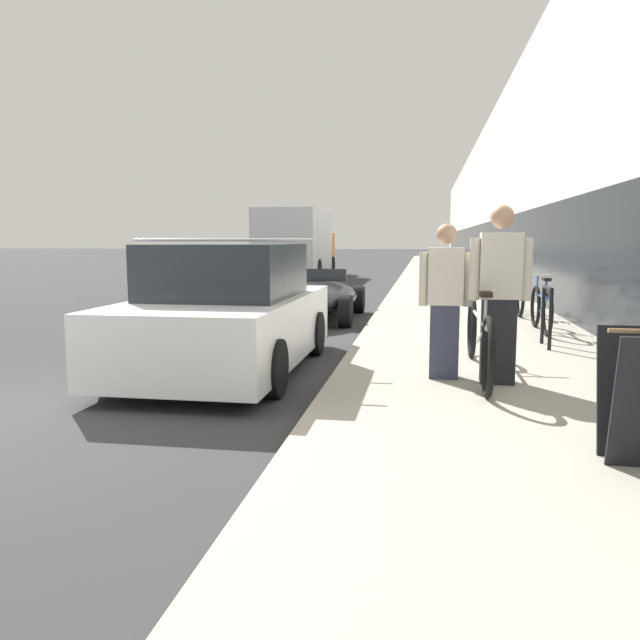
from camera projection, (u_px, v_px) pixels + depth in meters
name	position (u px, v px, depth m)	size (l,w,h in m)	color
sidewalk_slab	(444.00, 279.00, 25.04)	(3.52, 70.00, 0.11)	#A39E8E
storefront_facade	(578.00, 204.00, 31.33)	(10.01, 70.00, 6.79)	silver
tandem_bicycle	(479.00, 338.00, 6.80)	(0.52, 2.80, 0.98)	black
person_rider	(500.00, 295.00, 6.36)	(0.62, 0.24, 1.82)	black
person_bystander	(445.00, 301.00, 6.62)	(0.56, 0.22, 1.64)	#33384C
bike_rack_hoop	(547.00, 310.00, 8.60)	(0.05, 0.60, 0.84)	black
cruiser_bike_nearest	(541.00, 308.00, 10.07)	(0.52, 1.77, 0.90)	black
cruiser_bike_middle	(516.00, 294.00, 12.48)	(0.52, 1.85, 0.98)	black
parked_sedan_curbside	(228.00, 314.00, 7.54)	(1.94, 4.02, 1.60)	white
vintage_roadster_curbside	(315.00, 298.00, 12.60)	(1.78, 4.04, 0.99)	black
moving_truck	(297.00, 244.00, 26.70)	(2.57, 6.55, 2.84)	orange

